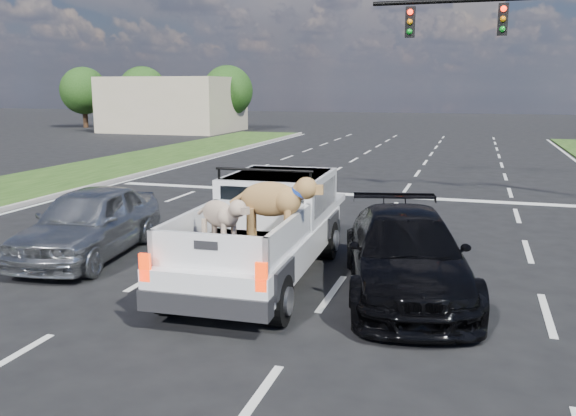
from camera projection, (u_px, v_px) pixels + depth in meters
name	position (u px, v px, depth m)	size (l,w,h in m)	color
ground	(239.00, 284.00, 11.18)	(160.00, 160.00, 0.00)	black
road_markings	(324.00, 214.00, 17.33)	(17.75, 60.00, 0.01)	silver
curb_left	(44.00, 199.00, 19.40)	(0.15, 60.00, 0.14)	#9C948F
building_left	(174.00, 104.00, 50.28)	(10.00, 8.00, 4.40)	#B9A88D
tree_far_a	(84.00, 91.00, 54.82)	(4.20, 4.20, 5.40)	#332114
tree_far_b	(143.00, 91.00, 53.09)	(4.20, 4.20, 5.40)	#332114
tree_far_c	(228.00, 91.00, 50.79)	(4.20, 4.20, 5.40)	#332114
pickup_truck	(265.00, 227.00, 11.35)	(2.44, 5.62, 2.08)	black
silver_sedan	(89.00, 222.00, 12.89)	(1.77, 4.39, 1.50)	#A9ACB0
black_coupe	(405.00, 254.00, 10.53)	(2.00, 4.92, 1.43)	black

